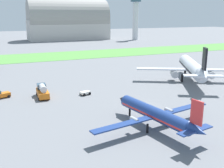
{
  "coord_description": "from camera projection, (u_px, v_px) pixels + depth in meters",
  "views": [
    {
      "loc": [
        -27.77,
        -48.54,
        19.48
      ],
      "look_at": [
        -3.19,
        9.86,
        3.0
      ],
      "focal_mm": 43.0,
      "sensor_mm": 36.0,
      "label": 1
    }
  ],
  "objects": [
    {
      "name": "control_tower",
      "position": [
        136.0,
        14.0,
        206.87
      ],
      "size": [
        8.0,
        8.0,
        32.8
      ],
      "color": "silver",
      "rests_on": "ground_plane"
    },
    {
      "name": "grass_taxiway_strip",
      "position": [
        62.0,
        56.0,
        130.22
      ],
      "size": [
        360.0,
        28.0,
        0.08
      ],
      "primitive_type": "cube",
      "color": "#549342",
      "rests_on": "ground_plane"
    },
    {
      "name": "ground_plane",
      "position": [
        143.0,
        106.0,
        58.63
      ],
      "size": [
        600.0,
        600.0,
        0.0
      ],
      "primitive_type": "plane",
      "color": "slate"
    },
    {
      "name": "pushback_tug_by_runway",
      "position": [
        1.0,
        95.0,
        64.08
      ],
      "size": [
        3.99,
        3.0,
        1.95
      ],
      "rotation": [
        0.0,
        0.0,
        3.48
      ],
      "color": "orange",
      "rests_on": "ground_plane"
    },
    {
      "name": "hangar_distant",
      "position": [
        68.0,
        21.0,
        211.13
      ],
      "size": [
        62.12,
        26.79,
        31.08
      ],
      "color": "#BCB7B2",
      "rests_on": "ground_plane"
    },
    {
      "name": "fuel_truck_near_gate",
      "position": [
        43.0,
        91.0,
        64.63
      ],
      "size": [
        2.76,
        6.55,
        3.29
      ],
      "rotation": [
        0.0,
        0.0,
        1.55
      ],
      "color": "orange",
      "rests_on": "ground_plane"
    },
    {
      "name": "airplane_midfield_jet",
      "position": [
        192.0,
        68.0,
        79.47
      ],
      "size": [
        30.22,
        30.15,
        11.66
      ],
      "rotation": [
        0.0,
        0.0,
        1.08
      ],
      "color": "silver",
      "rests_on": "ground_plane"
    },
    {
      "name": "baggage_cart_midfield",
      "position": [
        85.0,
        93.0,
        66.74
      ],
      "size": [
        2.83,
        2.44,
        0.9
      ],
      "rotation": [
        0.0,
        0.0,
        3.48
      ],
      "color": "white",
      "rests_on": "ground_plane"
    },
    {
      "name": "airplane_foreground_turboprop",
      "position": [
        155.0,
        114.0,
        46.55
      ],
      "size": [
        25.07,
        21.56,
        7.56
      ],
      "rotation": [
        0.0,
        0.0,
        1.75
      ],
      "color": "navy",
      "rests_on": "ground_plane"
    }
  ]
}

